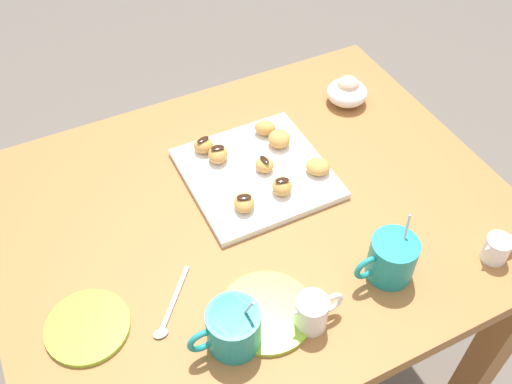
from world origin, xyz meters
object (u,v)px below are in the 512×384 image
Objects in this scene: chocolate_sauce_pitcher at (497,247)px; beignet_5 at (265,128)px; saucer_lime_left at (267,312)px; beignet_2 at (318,167)px; coffee_mug_teal_left at (391,258)px; saucer_lime_right at (88,327)px; coffee_mug_teal_right at (232,328)px; pastry_plate_square at (256,173)px; cream_pitcher_white at (312,311)px; beignet_4 at (218,154)px; beignet_1 at (245,204)px; beignet_3 at (282,186)px; beignet_0 at (264,165)px; beignet_7 at (279,139)px; dining_table at (253,243)px; ice_cream_bowl at (347,91)px; beignet_6 at (203,145)px.

beignet_5 is (0.25, -0.52, 0.00)m from chocolate_sauce_pitcher.
saucer_lime_left is 0.37m from beignet_2.
coffee_mug_teal_left reaches higher than saucer_lime_right.
saucer_lime_right is (0.23, -0.14, -0.04)m from coffee_mug_teal_right.
pastry_plate_square is at bearing -122.11° from coffee_mug_teal_right.
beignet_4 is (-0.01, -0.45, -0.01)m from cream_pitcher_white.
beignet_3 is (-0.09, -0.01, 0.00)m from beignet_1.
cream_pitcher_white is at bearing 168.30° from coffee_mug_teal_right.
beignet_5 is (-0.05, -0.19, -0.00)m from beignet_3.
beignet_3 is at bearing 104.40° from pastry_plate_square.
cream_pitcher_white is (0.08, 0.38, 0.03)m from pastry_plate_square.
cream_pitcher_white is at bearing 155.20° from saucer_lime_right.
beignet_0 is 0.77× the size of beignet_7.
coffee_mug_teal_right is 0.54m from beignet_5.
cream_pitcher_white is (0.19, 0.03, -0.01)m from coffee_mug_teal_left.
coffee_mug_teal_left reaches higher than chocolate_sauce_pitcher.
beignet_7 is (-0.53, -0.26, 0.03)m from saucer_lime_right.
saucer_lime_right is 0.59m from beignet_7.
beignet_2 is at bearing -139.95° from coffee_mug_teal_right.
beignet_3 reaches higher than dining_table.
coffee_mug_teal_left is (-0.11, 0.35, 0.04)m from pastry_plate_square.
beignet_6 is at bearing 3.35° from ice_cream_bowl.
beignet_1 is 0.09m from beignet_3.
beignet_5 is (-0.22, -0.43, 0.03)m from saucer_lime_left.
saucer_lime_left is (0.46, -0.09, -0.03)m from chocolate_sauce_pitcher.
beignet_7 is (0.03, -0.40, -0.02)m from coffee_mug_teal_left.
ice_cream_bowl is at bearing -155.30° from beignet_0.
beignet_3 is (-0.24, -0.27, -0.01)m from coffee_mug_teal_right.
coffee_mug_teal_left is 0.19m from cream_pitcher_white.
dining_table is at bearing 98.02° from beignet_6.
cream_pitcher_white is at bearing 88.11° from beignet_4.
beignet_3 reaches higher than beignet_0.
chocolate_sauce_pitcher is 1.76× the size of beignet_1.
chocolate_sauce_pitcher is (-0.40, 0.03, -0.01)m from cream_pitcher_white.
coffee_mug_teal_left is 2.61× the size of beignet_4.
beignet_7 is at bearing -134.30° from dining_table.
saucer_lime_left is 0.36m from beignet_0.
coffee_mug_teal_left is 0.58m from saucer_lime_right.
beignet_6 reaches higher than dining_table.
ice_cream_bowl is 2.09× the size of beignet_5.
beignet_3 is 0.91× the size of beignet_4.
coffee_mug_teal_left reaches higher than beignet_1.
beignet_7 is at bearing 102.39° from beignet_5.
cream_pitcher_white is 1.14× the size of chocolate_sauce_pitcher.
dining_table is 0.15m from beignet_1.
chocolate_sauce_pitcher is at bearing 128.11° from pastry_plate_square.
beignet_3 is (-0.07, -0.01, 0.15)m from dining_table.
saucer_lime_left is at bearing 82.12° from beignet_6.
beignet_4 is at bearing -48.96° from pastry_plate_square.
pastry_plate_square is 7.21× the size of beignet_0.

